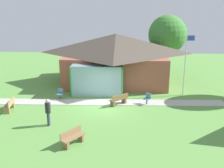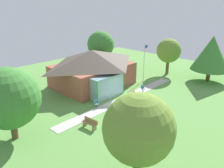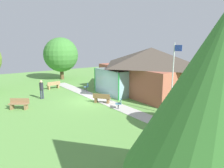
{
  "view_description": "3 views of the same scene",
  "coord_description": "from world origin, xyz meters",
  "views": [
    {
      "loc": [
        1.65,
        -19.16,
        7.52
      ],
      "look_at": [
        0.54,
        1.61,
        1.25
      ],
      "focal_mm": 44.37,
      "sensor_mm": 36.0,
      "label": 1
    },
    {
      "loc": [
        -17.83,
        -14.78,
        10.35
      ],
      "look_at": [
        0.29,
        2.87,
        1.19
      ],
      "focal_mm": 36.97,
      "sensor_mm": 36.0,
      "label": 2
    },
    {
      "loc": [
        15.02,
        -8.36,
        5.05
      ],
      "look_at": [
        -0.55,
        2.59,
        1.12
      ],
      "focal_mm": 31.85,
      "sensor_mm": 36.0,
      "label": 3
    }
  ],
  "objects": [
    {
      "name": "ground_plane",
      "position": [
        0.0,
        0.0,
        0.0
      ],
      "size": [
        44.0,
        44.0,
        0.0
      ],
      "primitive_type": "plane",
      "color": "#609947"
    },
    {
      "name": "visitor_strolling_lawn",
      "position": [
        -3.17,
        -3.46,
        1.02
      ],
      "size": [
        0.34,
        0.34,
        1.74
      ],
      "rotation": [
        0.0,
        0.0,
        4.75
      ],
      "color": "#2D3347",
      "rests_on": "ground_plane"
    },
    {
      "name": "bench_front_center",
      "position": [
        -1.2,
        -5.77,
        0.4
      ],
      "size": [
        1.24,
        1.47,
        0.84
      ],
      "rotation": [
        0.0,
        0.0,
        4.08
      ],
      "color": "olive",
      "rests_on": "ground_plane"
    },
    {
      "name": "bench_rear_near_path",
      "position": [
        1.12,
        0.34,
        0.4
      ],
      "size": [
        1.43,
        1.3,
        0.84
      ],
      "rotation": [
        0.0,
        0.0,
        0.7
      ],
      "color": "brown",
      "rests_on": "ground_plane"
    },
    {
      "name": "patio_chair_west",
      "position": [
        -3.59,
        1.38,
        0.42
      ],
      "size": [
        0.52,
        0.52,
        0.86
      ],
      "rotation": [
        0.0,
        0.0,
        2.95
      ],
      "color": "teal",
      "rests_on": "ground_plane"
    },
    {
      "name": "pavilion",
      "position": [
        0.58,
        6.5,
        2.4
      ],
      "size": [
        10.23,
        8.64,
        4.61
      ],
      "color": "#A35642",
      "rests_on": "ground_plane"
    },
    {
      "name": "footpath",
      "position": [
        0.0,
        0.8,
        0.01
      ],
      "size": [
        18.43,
        1.88,
        0.03
      ],
      "primitive_type": "cube",
      "rotation": [
        0.0,
        0.0,
        0.03
      ],
      "color": "#BCB7B2",
      "rests_on": "ground_plane"
    },
    {
      "name": "flagpole",
      "position": [
        6.39,
        2.87,
        2.82
      ],
      "size": [
        0.64,
        0.08,
        5.08
      ],
      "color": "silver",
      "rests_on": "ground_plane"
    },
    {
      "name": "bench_mid_left",
      "position": [
        -6.62,
        -1.2,
        0.4
      ],
      "size": [
        0.6,
        1.54,
        0.84
      ],
      "rotation": [
        0.0,
        0.0,
        1.68
      ],
      "color": "#9E7A51",
      "rests_on": "ground_plane"
    },
    {
      "name": "patio_chair_lawn_spare",
      "position": [
        3.26,
        0.59,
        0.42
      ],
      "size": [
        0.61,
        0.61,
        0.86
      ],
      "rotation": [
        0.0,
        0.0,
        2.55
      ],
      "color": "teal",
      "rests_on": "ground_plane"
    },
    {
      "name": "tree_west_hedge",
      "position": [
        -11.86,
        1.85,
        3.45
      ],
      "size": [
        4.73,
        4.73,
        5.83
      ],
      "color": "brown",
      "rests_on": "ground_plane"
    }
  ]
}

